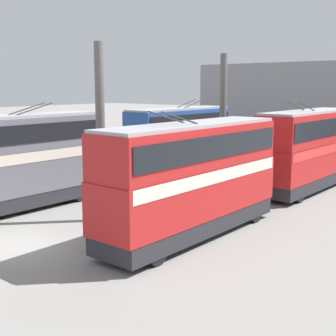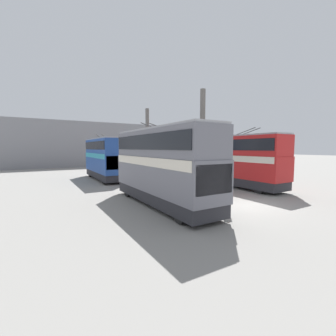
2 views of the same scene
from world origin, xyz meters
name	(u,v)px [view 1 (image 1 of 2)]	position (x,y,z in m)	size (l,w,h in m)	color
ground_plane	(16,245)	(0.00, 0.00, 0.00)	(240.00, 240.00, 0.00)	gray
support_column_near	(101,136)	(4.95, 0.00, 4.27)	(0.81, 0.81, 8.80)	#605B56
support_column_far	(223,123)	(15.81, 0.00, 4.27)	(0.81, 0.81, 8.80)	#605B56
bus_left_near	(192,173)	(5.78, -5.02, 2.91)	(10.45, 2.54, 5.74)	black
bus_left_far	(308,146)	(18.14, -5.02, 2.93)	(9.98, 2.54, 5.78)	black
bus_right_near	(12,157)	(3.11, 5.02, 2.95)	(10.57, 2.54, 5.81)	black
bus_right_mid	(180,136)	(17.54, 5.02, 2.88)	(10.00, 2.54, 5.68)	black
person_aisle_midway	(157,187)	(9.78, 0.55, 0.85)	(0.38, 0.48, 1.63)	#2D2D33
oil_drum	(149,184)	(11.43, 2.68, 0.45)	(0.60, 0.60, 0.91)	#235638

